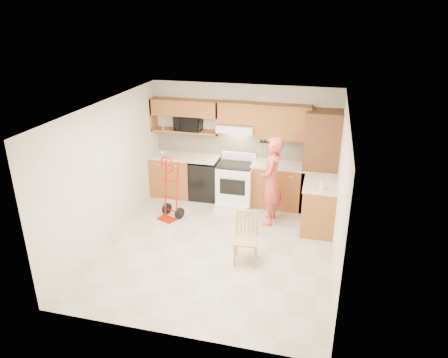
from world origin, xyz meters
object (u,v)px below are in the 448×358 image
at_px(range, 235,182).
at_px(hand_truck, 169,191).
at_px(microwave, 189,123).
at_px(dining_chair, 246,239).
at_px(person, 271,181).

height_order(range, hand_truck, hand_truck).
relative_size(microwave, dining_chair, 0.66).
bearing_deg(dining_chair, person, 76.80).
height_order(person, hand_truck, person).
height_order(microwave, range, microwave).
distance_m(range, person, 1.06).
relative_size(range, person, 0.62).
bearing_deg(range, dining_chair, -72.51).
height_order(range, dining_chair, range).
distance_m(person, dining_chair, 1.55).
relative_size(microwave, range, 0.53).
relative_size(microwave, person, 0.33).
bearing_deg(range, hand_truck, -142.14).
bearing_deg(hand_truck, range, 60.41).
bearing_deg(person, microwave, -114.65).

